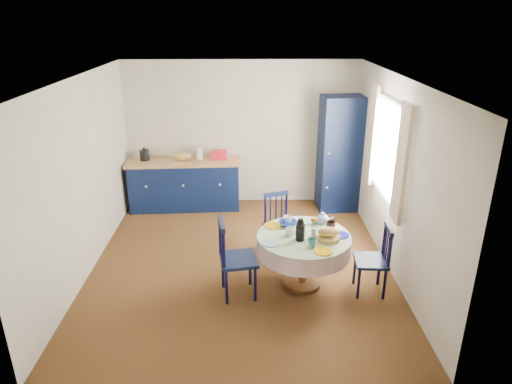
% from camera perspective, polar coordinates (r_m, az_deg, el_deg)
% --- Properties ---
extents(floor, '(4.50, 4.50, 0.00)m').
position_cam_1_polar(floor, '(6.37, -1.89, -8.84)').
color(floor, black).
rests_on(floor, ground).
extents(ceiling, '(4.50, 4.50, 0.00)m').
position_cam_1_polar(ceiling, '(5.54, -2.21, 14.05)').
color(ceiling, white).
rests_on(ceiling, wall_back).
extents(wall_back, '(4.00, 0.02, 2.50)m').
position_cam_1_polar(wall_back, '(7.99, -1.78, 7.29)').
color(wall_back, silver).
rests_on(wall_back, floor).
extents(wall_left, '(0.02, 4.50, 2.50)m').
position_cam_1_polar(wall_left, '(6.21, -20.84, 1.57)').
color(wall_left, silver).
rests_on(wall_left, floor).
extents(wall_right, '(0.02, 4.50, 2.50)m').
position_cam_1_polar(wall_right, '(6.13, 17.00, 1.83)').
color(wall_right, silver).
rests_on(wall_right, floor).
extents(window, '(0.10, 1.74, 1.45)m').
position_cam_1_polar(window, '(6.31, 16.08, 5.10)').
color(window, white).
rests_on(window, wall_right).
extents(kitchen_counter, '(1.95, 0.70, 1.10)m').
position_cam_1_polar(kitchen_counter, '(8.03, -8.89, 1.10)').
color(kitchen_counter, black).
rests_on(kitchen_counter, floor).
extents(pantry_cabinet, '(0.73, 0.55, 1.96)m').
position_cam_1_polar(pantry_cabinet, '(7.86, 10.45, 4.66)').
color(pantry_cabinet, black).
rests_on(pantry_cabinet, floor).
extents(dining_table, '(1.15, 1.15, 0.97)m').
position_cam_1_polar(dining_table, '(5.65, 6.07, -6.50)').
color(dining_table, '#4E2B16').
rests_on(dining_table, floor).
extents(chair_left, '(0.49, 0.51, 1.00)m').
position_cam_1_polar(chair_left, '(5.48, -2.67, -8.22)').
color(chair_left, black).
rests_on(chair_left, floor).
extents(chair_far, '(0.50, 0.49, 0.89)m').
position_cam_1_polar(chair_far, '(6.41, 2.94, -4.08)').
color(chair_far, black).
rests_on(chair_far, floor).
extents(chair_right, '(0.41, 0.42, 0.89)m').
position_cam_1_polar(chair_right, '(5.73, 14.57, -8.12)').
color(chair_right, black).
rests_on(chair_right, floor).
extents(mug_a, '(0.12, 0.12, 0.09)m').
position_cam_1_polar(mug_a, '(5.57, 4.28, -5.00)').
color(mug_a, silver).
rests_on(mug_a, dining_table).
extents(mug_b, '(0.11, 0.11, 0.10)m').
position_cam_1_polar(mug_b, '(5.33, 7.00, -6.32)').
color(mug_b, '#296566').
rests_on(mug_b, dining_table).
extents(mug_c, '(0.12, 0.12, 0.09)m').
position_cam_1_polar(mug_c, '(5.80, 9.33, -4.10)').
color(mug_c, black).
rests_on(mug_c, dining_table).
extents(mug_d, '(0.11, 0.11, 0.10)m').
position_cam_1_polar(mug_d, '(5.87, 3.98, -3.48)').
color(mug_d, silver).
rests_on(mug_d, dining_table).
extents(cobalt_bowl, '(0.23, 0.23, 0.06)m').
position_cam_1_polar(cobalt_bowl, '(5.82, 4.03, -3.94)').
color(cobalt_bowl, navy).
rests_on(cobalt_bowl, dining_table).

